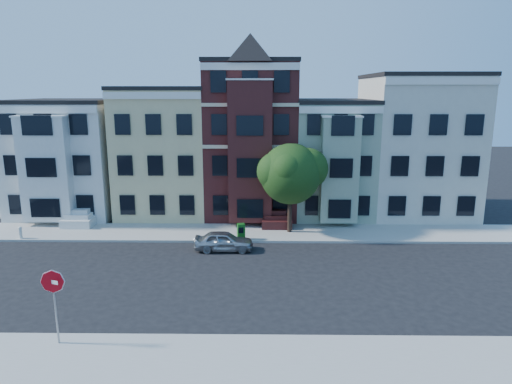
{
  "coord_description": "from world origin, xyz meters",
  "views": [
    {
      "loc": [
        0.85,
        -23.1,
        10.03
      ],
      "look_at": [
        0.51,
        2.91,
        4.2
      ],
      "focal_mm": 32.0,
      "sensor_mm": 36.0,
      "label": 1
    }
  ],
  "objects_px": {
    "stop_sign": "(55,302)",
    "parked_car": "(224,241)",
    "newspaper_box": "(241,232)",
    "fire_hydrant": "(21,234)",
    "street_tree": "(290,178)"
  },
  "relations": [
    {
      "from": "parked_car",
      "to": "stop_sign",
      "type": "height_order",
      "value": "stop_sign"
    },
    {
      "from": "street_tree",
      "to": "fire_hydrant",
      "type": "distance_m",
      "value": 18.82
    },
    {
      "from": "newspaper_box",
      "to": "fire_hydrant",
      "type": "height_order",
      "value": "newspaper_box"
    },
    {
      "from": "parked_car",
      "to": "fire_hydrant",
      "type": "relative_size",
      "value": 5.56
    },
    {
      "from": "street_tree",
      "to": "newspaper_box",
      "type": "distance_m",
      "value": 5.07
    },
    {
      "from": "street_tree",
      "to": "fire_hydrant",
      "type": "height_order",
      "value": "street_tree"
    },
    {
      "from": "parked_car",
      "to": "fire_hydrant",
      "type": "xyz_separation_m",
      "value": [
        -13.99,
        1.8,
        -0.15
      ]
    },
    {
      "from": "fire_hydrant",
      "to": "stop_sign",
      "type": "bearing_deg",
      "value": -57.48
    },
    {
      "from": "stop_sign",
      "to": "parked_car",
      "type": "bearing_deg",
      "value": 82.99
    },
    {
      "from": "newspaper_box",
      "to": "fire_hydrant",
      "type": "distance_m",
      "value": 15.02
    },
    {
      "from": "street_tree",
      "to": "stop_sign",
      "type": "height_order",
      "value": "street_tree"
    },
    {
      "from": "parked_car",
      "to": "stop_sign",
      "type": "bearing_deg",
      "value": 152.75
    },
    {
      "from": "parked_car",
      "to": "newspaper_box",
      "type": "bearing_deg",
      "value": -30.23
    },
    {
      "from": "fire_hydrant",
      "to": "street_tree",
      "type": "bearing_deg",
      "value": 5.51
    },
    {
      "from": "parked_car",
      "to": "stop_sign",
      "type": "xyz_separation_m",
      "value": [
        -5.68,
        -11.24,
        1.27
      ]
    }
  ]
}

